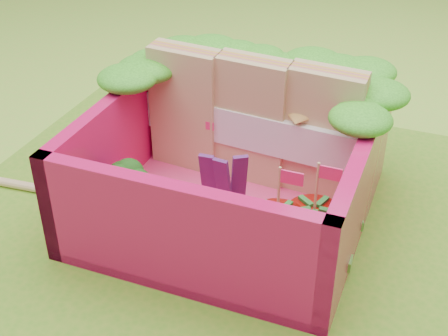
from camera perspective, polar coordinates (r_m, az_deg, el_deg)
ground at (r=3.14m, az=-1.40°, el=-5.08°), size 14.00×14.00×0.00m
placemat at (r=3.13m, az=-1.40°, el=-4.87°), size 2.60×2.60×0.03m
bento_floor at (r=3.16m, az=0.71°, el=-3.59°), size 1.30×1.30×0.05m
bento_box at (r=3.02m, az=0.75°, el=0.24°), size 1.30×1.30×0.55m
lettuce_ruffle at (r=3.25m, az=3.71°, el=9.28°), size 1.43×0.77×0.11m
sandwich_stack at (r=3.20m, az=2.67°, el=4.31°), size 1.21×0.26×0.66m
broccoli at (r=3.01m, az=-9.45°, el=-1.22°), size 0.34×0.34×0.26m
carrot_sticks at (r=2.94m, az=-6.90°, el=-3.50°), size 0.16×0.10×0.24m
purple_wedges at (r=2.92m, az=-0.01°, el=-1.75°), size 0.20×0.10×0.38m
strawberry_left at (r=2.74m, az=4.80°, el=-6.18°), size 0.24×0.24×0.48m
strawberry_right at (r=2.79m, az=8.10°, el=-5.65°), size 0.24×0.24×0.48m
snap_peas at (r=2.86m, az=6.95°, el=-7.08°), size 0.58×0.58×0.05m
chopsticks at (r=3.51m, az=-18.42°, el=-1.44°), size 2.15×0.24×0.04m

